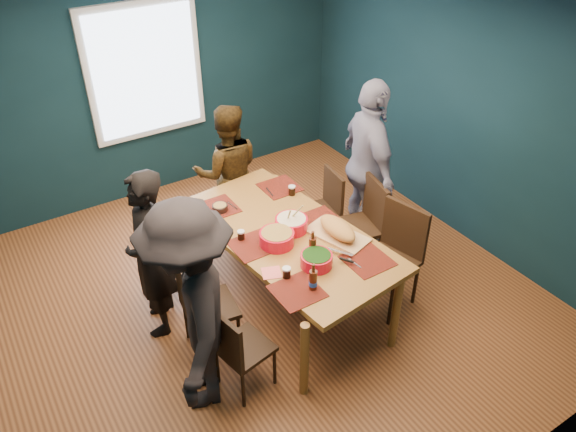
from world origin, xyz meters
The scene contains 26 objects.
room centered at (0.00, 0.27, 1.37)m, with size 5.01×5.01×2.71m.
dining_table centered at (0.24, -0.18, 0.74)m, with size 1.32×2.26×0.82m.
chair_left_far centered at (-0.65, 0.49, 0.49)m, with size 0.43×0.43×0.84m.
chair_left_mid centered at (-0.72, -0.30, 0.55)m, with size 0.48×0.48×0.95m.
chair_left_near centered at (-0.67, -0.85, 0.50)m, with size 0.45×0.45×0.86m.
chair_right_far centered at (1.08, 0.40, 0.51)m, with size 0.44×0.44×0.87m.
chair_right_mid centered at (1.22, -0.10, 0.57)m, with size 0.52×0.52×0.97m.
chair_right_near centered at (1.10, -0.69, 0.60)m, with size 0.57×0.57×1.04m.
person_far_left centered at (-0.92, 0.20, 0.81)m, with size 0.59×0.39×1.61m, color black.
person_back centered at (0.32, 1.15, 0.77)m, with size 0.75×0.58×1.54m, color black.
person_right centered at (1.50, 0.24, 0.93)m, with size 1.09×0.45×1.86m, color white.
person_near_left centered at (-0.94, -0.72, 0.92)m, with size 1.18×0.68×1.83m, color black.
bowl_salad centered at (0.07, -0.27, 0.89)m, with size 0.31×0.31×0.13m.
bowl_dumpling centered at (0.29, -0.15, 0.88)m, with size 0.30×0.30×0.28m.
bowl_herbs centered at (0.19, -0.69, 0.88)m, with size 0.27×0.27×0.12m.
cutting_board centered at (0.58, -0.46, 0.89)m, with size 0.44×0.72×0.15m.
small_bowl centered at (-0.11, 0.47, 0.85)m, with size 0.15×0.15×0.06m.
beer_bottle_a centered at (0.00, -0.92, 0.91)m, with size 0.07×0.07×0.25m.
beer_bottle_b centered at (0.24, -0.56, 0.91)m, with size 0.06×0.06×0.24m.
cola_glass_a centered at (-0.10, -0.69, 0.87)m, with size 0.07×0.07×0.10m.
cola_glass_b centered at (0.59, -0.55, 0.88)m, with size 0.08×0.08×0.11m.
cola_glass_c centered at (0.62, 0.34, 0.87)m, with size 0.07×0.07×0.10m.
cola_glass_d centered at (-0.16, -0.04, 0.87)m, with size 0.07×0.07×0.09m.
napkin_a centered at (0.60, -0.15, 0.82)m, with size 0.14×0.14×0.00m, color #F96B69.
napkin_b centered at (-0.17, -0.57, 0.82)m, with size 0.16×0.16×0.00m, color #F96B69.
napkin_c centered at (0.55, -0.92, 0.82)m, with size 0.15×0.15×0.00m, color #F96B69.
Camera 1 is at (-1.95, -3.61, 3.81)m, focal length 35.00 mm.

